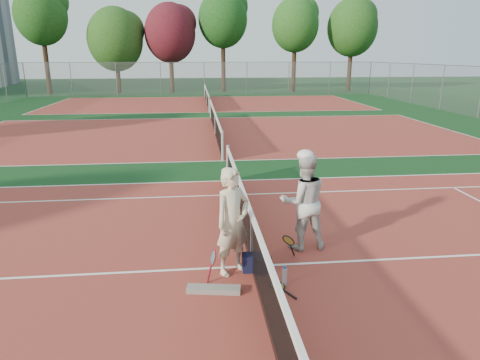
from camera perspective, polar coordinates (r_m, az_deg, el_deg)
name	(u,v)px	position (r m, az deg, el deg)	size (l,w,h in m)	color
ground	(251,266)	(7.89, 1.53, -11.44)	(130.00, 130.00, 0.00)	#0E3313
court_main	(251,266)	(7.89, 1.53, -11.42)	(23.77, 10.97, 0.01)	maroon
court_far_a	(215,134)	(20.76, -3.32, 6.16)	(23.77, 10.97, 0.01)	maroon
court_far_b	(207,103)	(34.13, -4.44, 10.16)	(23.77, 10.97, 0.01)	maroon
net_main	(252,241)	(7.66, 1.56, -8.07)	(0.10, 10.98, 1.02)	black
net_far_a	(215,123)	(20.68, -3.34, 7.54)	(0.10, 10.98, 1.02)	black
net_far_b	(207,97)	(34.08, -4.45, 11.00)	(0.10, 10.98, 1.02)	black
fence_back	(204,79)	(40.98, -4.78, 13.29)	(32.00, 0.06, 3.00)	slate
player_a	(233,222)	(7.32, -0.99, -5.57)	(0.69, 0.45, 1.89)	beige
player_b	(303,202)	(8.34, 8.46, -2.85)	(0.93, 0.73, 1.92)	silver
racket_red	(213,266)	(7.28, -3.60, -11.40)	(0.17, 0.27, 0.59)	maroon
racket_black_held	(288,248)	(8.03, 6.45, -8.94)	(0.35, 0.27, 0.52)	black
racket_spare	(277,286)	(7.29, 5.02, -13.90)	(0.60, 0.27, 0.03)	black
sports_bag_navy	(253,262)	(7.70, 1.74, -10.93)	(0.38, 0.26, 0.30)	black
sports_bag_purple	(259,264)	(7.68, 2.58, -11.07)	(0.35, 0.24, 0.29)	black
net_cover_canvas	(214,289)	(7.12, -3.53, -14.35)	(0.87, 0.20, 0.09)	slate
water_bottle	(284,277)	(7.29, 5.95, -12.71)	(0.09, 0.09, 0.30)	silver
tree_back_0	(41,15)	(45.96, -25.04, 19.26)	(4.73, 4.73, 9.89)	#382314
tree_back_1	(115,39)	(45.08, -16.29, 17.55)	(5.27, 5.27, 8.13)	#382314
tree_back_maroon	(170,33)	(44.58, -9.32, 18.75)	(4.95, 4.95, 8.54)	#382314
tree_back_3	(223,19)	(44.99, -2.29, 20.62)	(4.84, 4.84, 9.83)	#382314
tree_back_4	(295,25)	(45.40, 7.37, 19.81)	(4.64, 4.64, 9.19)	#382314
tree_back_5	(352,28)	(47.29, 14.76, 19.05)	(5.03, 5.03, 9.21)	#382314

